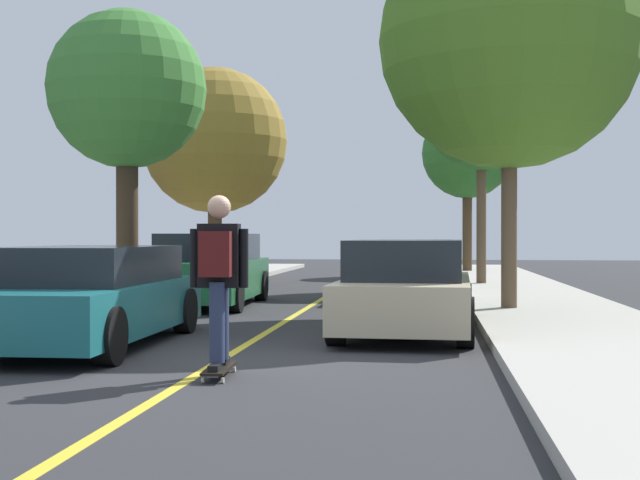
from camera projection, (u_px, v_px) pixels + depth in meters
ground at (218, 362)px, 9.46m from camera, size 80.00×80.00×0.00m
sidewalk_right at (635, 363)px, 8.90m from camera, size 2.76×56.00×0.14m
center_line at (280, 324)px, 13.42m from camera, size 0.12×39.20×0.01m
parked_car_left_nearest at (86, 296)px, 10.87m from camera, size 2.05×4.52×1.26m
parked_car_left_near at (209, 270)px, 17.01m from camera, size 1.99×4.39×1.43m
parked_car_right_nearest at (407, 288)px, 12.18m from camera, size 1.98×4.38×1.33m
parked_car_right_near at (414, 270)px, 18.54m from camera, size 2.01×4.09×1.30m
street_tree_left_nearest at (127, 92)px, 17.25m from camera, size 3.18×3.18×5.79m
street_tree_left_near at (215, 141)px, 24.38m from camera, size 4.13×4.13×6.02m
street_tree_right_nearest at (509, 39)px, 14.92m from camera, size 4.54×4.54×6.95m
street_tree_right_near at (481, 115)px, 22.57m from camera, size 2.98×2.98×5.92m
street_tree_right_far at (467, 154)px, 30.50m from camera, size 3.22×3.22×5.79m
skateboard at (219, 369)px, 8.45m from camera, size 0.27×0.85×0.10m
skateboarder at (219, 270)px, 8.41m from camera, size 0.58×0.70×1.69m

